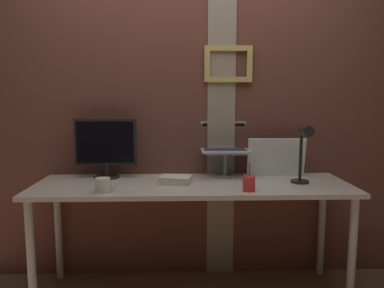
{
  "coord_description": "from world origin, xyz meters",
  "views": [
    {
      "loc": [
        -0.05,
        -2.35,
        1.34
      ],
      "look_at": [
        0.03,
        0.13,
        1.02
      ],
      "focal_mm": 34.43,
      "sensor_mm": 36.0,
      "label": 1
    }
  ],
  "objects": [
    {
      "name": "laptop_stand",
      "position": [
        0.26,
        0.22,
        0.89
      ],
      "size": [
        0.28,
        0.22,
        0.18
      ],
      "color": "gray",
      "rests_on": "desk"
    },
    {
      "name": "desk",
      "position": [
        0.03,
        0.03,
        0.69
      ],
      "size": [
        2.08,
        0.61,
        0.77
      ],
      "color": "beige",
      "rests_on": "ground_plane"
    },
    {
      "name": "whiteboard_panel",
      "position": [
        0.64,
        0.24,
        0.91
      ],
      "size": [
        0.41,
        0.06,
        0.28
      ],
      "primitive_type": "cube",
      "rotation": [
        0.15,
        0.0,
        0.0
      ],
      "color": "white",
      "rests_on": "desk"
    },
    {
      "name": "monitor",
      "position": [
        -0.58,
        0.22,
        1.0
      ],
      "size": [
        0.43,
        0.18,
        0.42
      ],
      "color": "black",
      "rests_on": "desk"
    },
    {
      "name": "laptop",
      "position": [
        0.26,
        0.29,
        1.01
      ],
      "size": [
        0.34,
        0.29,
        0.21
      ],
      "color": "#ADB2B7",
      "rests_on": "laptop_stand"
    },
    {
      "name": "paper_clutter_stack",
      "position": [
        -0.09,
        0.03,
        0.79
      ],
      "size": [
        0.23,
        0.18,
        0.05
      ],
      "primitive_type": "cube",
      "rotation": [
        0.0,
        0.0,
        -0.22
      ],
      "color": "silver",
      "rests_on": "desk"
    },
    {
      "name": "pen_cup",
      "position": [
        0.36,
        -0.18,
        0.82
      ],
      "size": [
        0.07,
        0.07,
        0.18
      ],
      "color": "red",
      "rests_on": "desk"
    },
    {
      "name": "coffee_mug",
      "position": [
        -0.52,
        -0.18,
        0.81
      ],
      "size": [
        0.13,
        0.09,
        0.09
      ],
      "color": "silver",
      "rests_on": "desk"
    },
    {
      "name": "brick_wall_back",
      "position": [
        0.0,
        0.4,
        1.16
      ],
      "size": [
        3.37,
        0.16,
        2.31
      ],
      "color": "brown",
      "rests_on": "ground_plane"
    },
    {
      "name": "desk_lamp",
      "position": [
        0.74,
        -0.02,
        1.01
      ],
      "size": [
        0.12,
        0.2,
        0.39
      ],
      "color": "black",
      "rests_on": "desk"
    }
  ]
}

